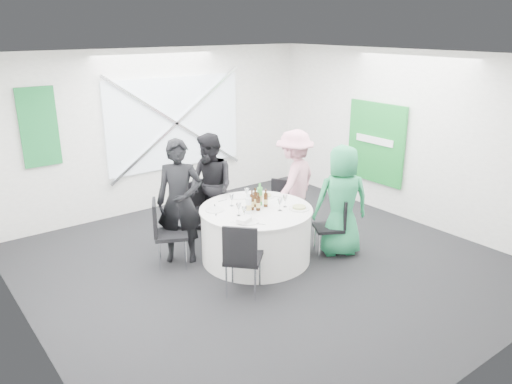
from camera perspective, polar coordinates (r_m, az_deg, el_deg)
floor at (r=7.02m, az=1.00°, el=-8.18°), size 6.00×6.00×0.00m
ceiling at (r=6.28m, az=1.15°, el=15.29°), size 6.00×6.00×0.00m
wall_back at (r=8.99m, az=-10.98°, el=6.96°), size 6.00×0.00×6.00m
wall_front at (r=4.68m, az=24.61°, el=-5.30°), size 6.00×0.00×6.00m
wall_left at (r=5.29m, az=-25.36°, el=-2.74°), size 0.00×6.00×6.00m
wall_right at (r=8.65m, az=16.94°, el=6.04°), size 0.00×6.00×6.00m
window_panel at (r=9.07m, az=-9.20°, el=7.81°), size 2.60×0.03×1.60m
window_brace_a at (r=9.03m, az=-9.08°, el=7.77°), size 2.63×0.05×1.84m
window_brace_b at (r=9.03m, az=-9.08°, el=7.77°), size 2.63×0.05×1.84m
green_banner at (r=8.21m, az=-23.55°, el=6.81°), size 0.55×0.04×1.20m
green_sign at (r=9.00m, az=13.52°, el=5.49°), size 0.05×1.20×1.40m
banquet_table at (r=7.00m, az=-0.00°, el=-4.81°), size 1.56×1.56×0.76m
chair_back at (r=7.82m, az=-6.23°, el=-1.37°), size 0.44×0.44×0.87m
chair_back_left at (r=6.84m, az=-10.42°, el=-4.11°), size 0.59×0.58×0.95m
chair_back_right at (r=7.98m, az=2.74°, el=-1.11°), size 0.52×0.51×0.82m
chair_front_right at (r=7.18m, az=8.90°, el=-3.44°), size 0.53×0.53×0.85m
chair_front_left at (r=6.00m, az=-1.63°, el=-7.12°), size 0.61×0.61×0.95m
person_man_back_left at (r=6.88m, az=-8.71°, el=-1.10°), size 0.76×0.71×1.74m
person_man_back at (r=7.61m, az=-5.21°, el=0.58°), size 0.49×0.82×1.64m
person_woman_pink at (r=7.83m, az=4.39°, el=1.17°), size 1.17×0.86×1.65m
person_woman_green at (r=7.13m, az=9.76°, el=-1.02°), size 0.93×0.82×1.60m
plate_back at (r=7.31m, az=-2.00°, el=-0.53°), size 0.26×0.26×0.01m
plate_back_left at (r=6.81m, az=-4.75°, el=-2.06°), size 0.25×0.25×0.01m
plate_back_right at (r=7.32m, az=1.01°, el=-0.43°), size 0.28×0.28×0.04m
plate_front_right at (r=6.87m, az=4.95°, el=-1.81°), size 0.28×0.28×0.04m
plate_front_left at (r=6.40m, az=-0.86°, el=-3.39°), size 0.26×0.26×0.01m
napkin at (r=6.35m, az=-1.38°, el=-3.23°), size 0.22×0.19×0.05m
beer_bottle_a at (r=6.77m, az=-0.47°, el=-1.20°), size 0.06×0.06×0.28m
beer_bottle_b at (r=6.89m, az=-0.09°, el=-0.87°), size 0.06×0.06×0.27m
beer_bottle_c at (r=6.90m, az=1.12°, el=-0.93°), size 0.06×0.06×0.25m
beer_bottle_d at (r=6.76m, az=0.26°, el=-1.34°), size 0.06×0.06×0.25m
green_water_bottle at (r=6.96m, az=0.44°, el=-0.50°), size 0.08×0.08×0.32m
clear_water_bottle at (r=6.65m, az=-0.87°, el=-1.58°), size 0.08×0.08×0.28m
wine_glass_a at (r=6.75m, az=2.75°, el=-1.14°), size 0.07×0.07×0.17m
wine_glass_b at (r=6.89m, az=3.35°, el=-0.73°), size 0.07×0.07×0.17m
wine_glass_c at (r=7.16m, az=-1.06°, el=0.06°), size 0.07×0.07×0.17m
wine_glass_d at (r=6.93m, az=-2.80°, el=-0.62°), size 0.07×0.07×0.17m
wine_glass_e at (r=6.57m, az=-2.01°, el=-1.68°), size 0.07×0.07×0.17m
wine_glass_f at (r=6.45m, az=-1.36°, el=-2.09°), size 0.07×0.07×0.17m
fork_a at (r=6.95m, az=-4.71°, el=-1.65°), size 0.08×0.14×0.01m
knife_a at (r=6.68m, az=-4.59°, el=-2.51°), size 0.09×0.13×0.01m
fork_b at (r=6.38m, az=-2.29°, el=-3.50°), size 0.11×0.12×0.01m
knife_b at (r=6.32m, az=0.40°, el=-3.70°), size 0.11×0.12×0.01m
fork_c at (r=7.35m, az=-1.97°, el=-0.46°), size 0.15×0.03×0.01m
knife_c at (r=7.17m, az=-3.84°, el=-0.98°), size 0.15×0.02×0.01m
fork_d at (r=7.31m, az=2.56°, el=-0.57°), size 0.10×0.13×0.01m
knife_d at (r=7.39m, az=0.82°, el=-0.34°), size 0.08×0.14×0.01m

